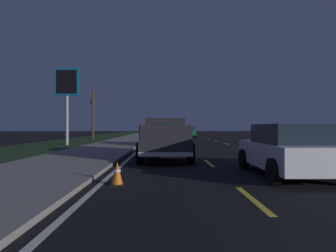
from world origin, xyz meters
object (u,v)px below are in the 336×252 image
pickup_truck (165,137)px  sedan_green (189,131)px  traffic_cone_near (117,174)px  sedan_white (287,150)px  sedan_black (168,136)px  bare_tree_far (93,114)px  gas_price_sign (67,88)px

pickup_truck → sedan_green: size_ratio=1.23×
traffic_cone_near → sedan_green: bearing=-7.3°
pickup_truck → sedan_white: 6.10m
sedan_black → bare_tree_far: (14.27, 8.85, 2.23)m
sedan_black → bare_tree_far: 16.94m
pickup_truck → sedan_black: (8.60, -0.21, -0.20)m
sedan_black → bare_tree_far: bare_tree_far is taller
sedan_black → sedan_green: bearing=-8.7°
gas_price_sign → pickup_truck: bearing=-143.4°
sedan_green → sedan_white: size_ratio=1.00×
sedan_green → gas_price_sign: size_ratio=0.72×
sedan_green → bare_tree_far: 13.56m
bare_tree_far → traffic_cone_near: size_ratio=10.98×
sedan_green → gas_price_sign: 21.80m
sedan_green → bare_tree_far: (-6.02, 11.95, 2.23)m
sedan_white → traffic_cone_near: (-1.33, 4.82, -0.50)m
sedan_black → pickup_truck: bearing=178.6°
sedan_white → gas_price_sign: (15.45, 11.42, 3.77)m
traffic_cone_near → bare_tree_far: bearing=14.3°
sedan_white → bare_tree_far: bare_tree_far is taller
bare_tree_far → sedan_green: bearing=-63.3°
sedan_green → gas_price_sign: (-18.36, 11.13, 3.77)m
sedan_green → bare_tree_far: bare_tree_far is taller
sedan_green → traffic_cone_near: 35.44m
traffic_cone_near → sedan_black: bearing=-5.4°
gas_price_sign → bare_tree_far: bearing=3.8°
pickup_truck → sedan_black: bearing=-1.4°
sedan_black → sedan_white: size_ratio=1.01×
gas_price_sign → traffic_cone_near: size_ratio=10.57×
gas_price_sign → bare_tree_far: size_ratio=0.96×
sedan_white → traffic_cone_near: size_ratio=7.60×
sedan_black → traffic_cone_near: bearing=174.6°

